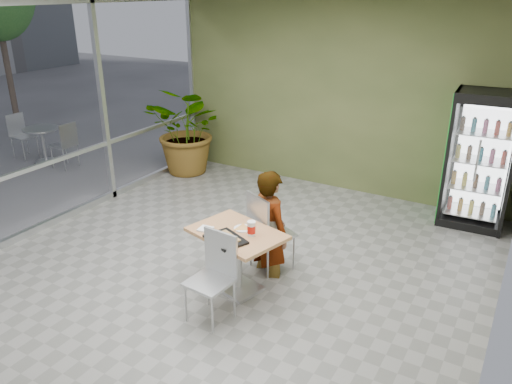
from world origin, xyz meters
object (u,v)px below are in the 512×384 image
chair_near (215,269)px  soda_cup (251,229)px  beverage_fridge (480,160)px  chair_far (265,227)px  cafeteria_tray (226,239)px  dining_table (237,248)px  seated_woman (270,233)px  potted_plant (189,130)px

chair_near → soda_cup: size_ratio=5.71×
chair_near → beverage_fridge: beverage_fridge is taller
chair_far → chair_near: 1.06m
chair_far → cafeteria_tray: chair_far is taller
dining_table → soda_cup: size_ratio=6.98×
soda_cup → beverage_fridge: beverage_fridge is taller
chair_far → cafeteria_tray: 0.78m
chair_near → soda_cup: (0.12, 0.54, 0.27)m
seated_woman → soda_cup: seated_woman is taller
seated_woman → chair_far: bearing=70.3°
chair_near → seated_woman: 1.11m
chair_far → potted_plant: (-2.96, 2.41, 0.23)m
soda_cup → potted_plant: potted_plant is taller
beverage_fridge → chair_far: bearing=-129.1°
chair_near → chair_far: bearing=94.7°
soda_cup → chair_far: bearing=102.5°
chair_near → potted_plant: (-2.96, 3.47, 0.27)m
soda_cup → potted_plant: (-3.08, 2.93, 0.00)m
dining_table → seated_woman: (0.12, 0.58, -0.03)m
soda_cup → potted_plant: 4.25m
seated_woman → soda_cup: 0.65m
beverage_fridge → potted_plant: beverage_fridge is taller
seated_woman → beverage_fridge: (1.95, 2.69, 0.48)m
cafeteria_tray → beverage_fridge: 4.07m
soda_cup → beverage_fridge: (1.88, 3.26, 0.16)m
chair_far → chair_near: size_ratio=1.07×
soda_cup → potted_plant: size_ratio=0.10×
dining_table → chair_far: size_ratio=1.14×
dining_table → chair_far: (0.07, 0.53, 0.07)m
chair_near → cafeteria_tray: chair_near is taller
dining_table → beverage_fridge: 3.89m
chair_near → beverage_fridge: bearing=67.2°
dining_table → chair_near: (0.06, -0.53, 0.03)m
dining_table → beverage_fridge: size_ratio=0.59×
chair_far → seated_woman: bearing=-109.7°
cafeteria_tray → potted_plant: (-2.90, 3.18, 0.07)m
dining_table → potted_plant: size_ratio=0.70×
chair_far → cafeteria_tray: (-0.06, -0.77, 0.16)m
cafeteria_tray → potted_plant: bearing=132.4°
beverage_fridge → soda_cup: bearing=-123.0°
chair_near → dining_table: bearing=101.9°
dining_table → chair_far: bearing=82.6°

